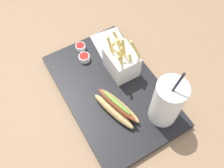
{
  "coord_description": "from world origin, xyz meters",
  "views": [
    {
      "loc": [
        0.34,
        -0.2,
        0.72
      ],
      "look_at": [
        0.0,
        0.0,
        0.05
      ],
      "focal_mm": 38.88,
      "sensor_mm": 36.0,
      "label": 1
    }
  ],
  "objects": [
    {
      "name": "ketchup_cup_2",
      "position": [
        -0.15,
        -0.02,
        0.03
      ],
      "size": [
        0.04,
        0.04,
        0.02
      ],
      "color": "white",
      "rests_on": "food_tray"
    },
    {
      "name": "ketchup_cup_1",
      "position": [
        -0.2,
        -0.01,
        0.03
      ],
      "size": [
        0.04,
        0.04,
        0.02
      ],
      "color": "white",
      "rests_on": "food_tray"
    },
    {
      "name": "fries_basket",
      "position": [
        -0.05,
        0.07,
        0.07
      ],
      "size": [
        0.11,
        0.09,
        0.16
      ],
      "color": "white",
      "rests_on": "food_tray"
    },
    {
      "name": "soda_cup",
      "position": [
        0.16,
        0.09,
        0.1
      ],
      "size": [
        0.09,
        0.09,
        0.24
      ],
      "color": "white",
      "rests_on": "food_tray"
    },
    {
      "name": "hot_dog_1",
      "position": [
        0.08,
        -0.03,
        0.04
      ],
      "size": [
        0.17,
        0.09,
        0.06
      ],
      "color": "tan",
      "rests_on": "food_tray"
    },
    {
      "name": "napkin_stack",
      "position": [
        -0.17,
        0.09,
        0.02
      ],
      "size": [
        0.14,
        0.12,
        0.01
      ],
      "primitive_type": "cube",
      "rotation": [
        0.0,
        0.0,
        -0.1
      ],
      "color": "white",
      "rests_on": "food_tray"
    },
    {
      "name": "ground_plane",
      "position": [
        0.0,
        0.0,
        -0.01
      ],
      "size": [
        2.4,
        2.4,
        0.02
      ],
      "primitive_type": "cube",
      "color": "#8C6B4C"
    },
    {
      "name": "food_tray",
      "position": [
        0.0,
        0.0,
        0.01
      ],
      "size": [
        0.48,
        0.3,
        0.02
      ],
      "primitive_type": "cube",
      "color": "black",
      "rests_on": "ground_plane"
    }
  ]
}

